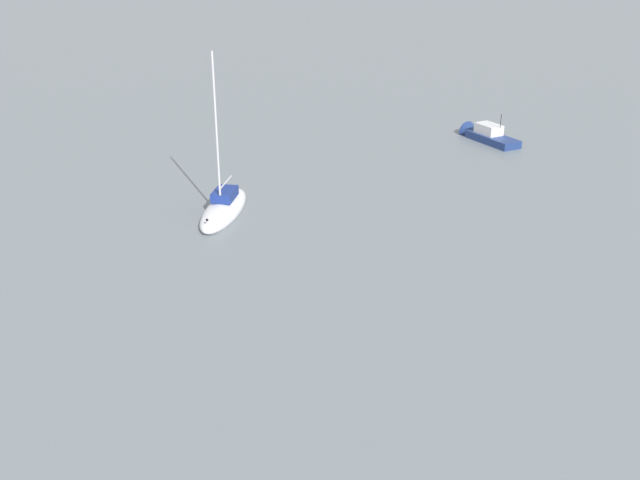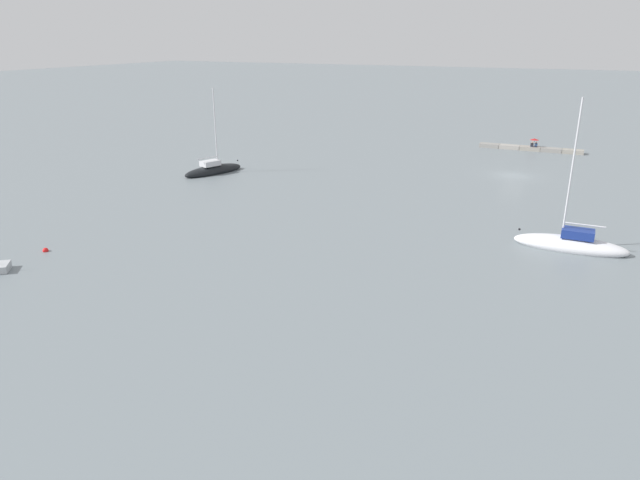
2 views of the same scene
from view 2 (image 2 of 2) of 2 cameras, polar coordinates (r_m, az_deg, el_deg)
The scene contains 8 objects.
ground_plane at distance 73.69m, azimuth 18.68°, elevation 6.07°, with size 500.00×500.00×0.00m, color slate.
seawall_pier at distance 91.22m, azimuth 20.17°, elevation 8.55°, with size 14.60×1.56×0.58m.
person_seated_blue_left at distance 91.02m, azimuth 20.68°, elevation 8.81°, with size 0.41×0.62×0.73m.
person_seated_dark_right at distance 91.10m, azimuth 20.32°, elevation 8.86°, with size 0.41×0.62×0.73m.
umbrella_open_red at distance 90.93m, azimuth 20.56°, elevation 9.37°, with size 1.25×1.25×1.27m.
sailboat_white_near at distance 49.67m, azimuth 23.65°, elevation -0.37°, with size 8.58×2.47×12.22m.
sailboat_black_mid at distance 72.36m, azimuth -10.56°, elevation 6.86°, with size 4.97×8.42×10.57m.
mooring_buoy_near at distance 50.07m, azimuth -25.63°, elevation -0.94°, with size 0.44×0.44×0.44m.
Camera 2 is at (-7.57, 71.52, 16.07)m, focal length 32.18 mm.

